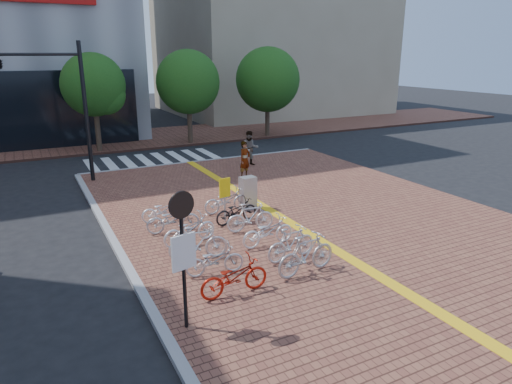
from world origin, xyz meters
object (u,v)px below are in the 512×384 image
traffic_light_pole (48,87)px  bike_6 (306,254)px  bike_9 (250,217)px  bike_10 (236,211)px  bike_1 (215,260)px  notice_sign (183,244)px  utility_box (248,193)px  bike_0 (234,277)px  bike_7 (291,243)px  pedestrian_b (250,148)px  bike_4 (173,219)px  bike_11 (226,200)px  pedestrian_a (245,160)px  bike_8 (268,231)px  yellow_sign (225,192)px  bike_5 (164,210)px  bike_2 (198,243)px  bike_3 (189,229)px

traffic_light_pole → bike_6: bearing=-68.0°
bike_9 → bike_10: size_ratio=0.99×
bike_1 → notice_sign: bearing=152.1°
utility_box → notice_sign: notice_sign is taller
bike_10 → bike_0: bearing=145.8°
bike_7 → pedestrian_b: 11.97m
bike_7 → utility_box: utility_box is taller
bike_0 → pedestrian_b: 13.94m
bike_4 → utility_box: utility_box is taller
bike_1 → bike_9: bike_9 is taller
bike_11 → pedestrian_a: size_ratio=1.01×
bike_7 → bike_8: size_ratio=0.95×
bike_6 → yellow_sign: yellow_sign is taller
bike_7 → bike_9: bearing=-6.1°
bike_4 → notice_sign: size_ratio=0.56×
bike_4 → bike_10: bike_4 is taller
bike_7 → bike_11: size_ratio=0.94×
bike_1 → traffic_light_pole: 12.82m
bike_8 → traffic_light_pole: bearing=24.7°
bike_0 → bike_1: bike_0 is taller
bike_7 → yellow_sign: 3.92m
bike_8 → bike_0: bearing=134.6°
bike_0 → pedestrian_a: size_ratio=1.02×
bike_11 → bike_8: bearing=177.1°
yellow_sign → notice_sign: 6.82m
bike_11 → bike_5: bearing=85.4°
bike_1 → bike_6: (2.27, -1.11, 0.15)m
bike_2 → bike_7: (2.44, -1.25, -0.01)m
bike_1 → bike_10: bike_10 is taller
bike_9 → traffic_light_pole: size_ratio=0.26×
pedestrian_a → notice_sign: (-6.79, -10.96, 1.11)m
bike_8 → notice_sign: size_ratio=0.56×
bike_1 → notice_sign: notice_sign is taller
bike_2 → bike_3: bearing=4.3°
bike_5 → traffic_light_pole: 8.63m
bike_0 → notice_sign: notice_sign is taller
bike_6 → notice_sign: bearing=97.7°
bike_11 → pedestrian_a: pedestrian_a is taller
bike_9 → pedestrian_a: size_ratio=0.94×
bike_6 → pedestrian_a: size_ratio=1.07×
bike_4 → bike_7: 4.42m
bike_8 → yellow_sign: yellow_sign is taller
bike_9 → bike_3: bearing=99.1°
bike_1 → bike_9: 3.35m
bike_0 → bike_3: size_ratio=1.00×
traffic_light_pole → pedestrian_b: bearing=-4.6°
bike_6 → utility_box: (1.01, 5.65, 0.07)m
bike_1 → yellow_sign: (1.94, 3.70, 0.70)m
bike_6 → bike_10: bearing=-6.4°
yellow_sign → bike_2: bearing=-127.6°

